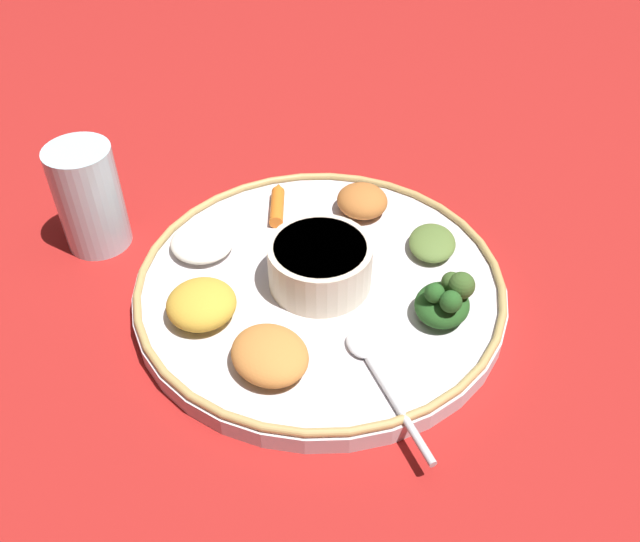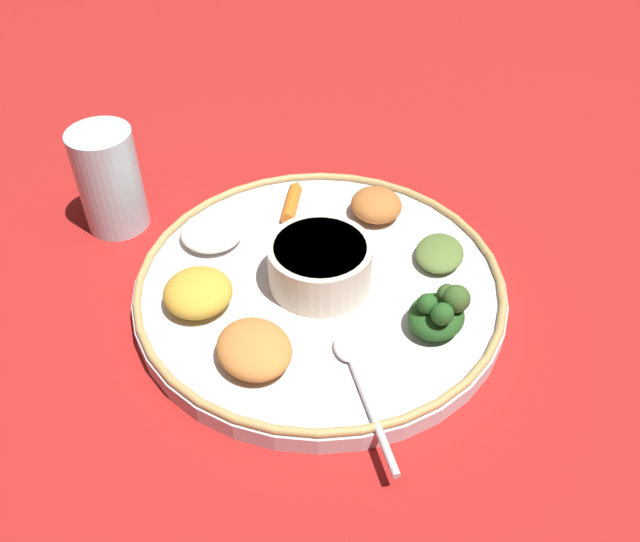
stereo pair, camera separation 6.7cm
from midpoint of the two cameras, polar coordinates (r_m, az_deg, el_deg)
name	(u,v)px [view 1 (the left image)]	position (r m, az deg, el deg)	size (l,w,h in m)	color
ground_plane	(320,296)	(0.70, -2.76, -2.19)	(2.40, 2.40, 0.00)	maroon
platter	(320,289)	(0.69, -2.79, -1.63)	(0.37, 0.37, 0.02)	silver
platter_rim	(320,280)	(0.68, -2.83, -0.87)	(0.37, 0.37, 0.01)	tan
center_bowl	(320,263)	(0.67, -2.89, 0.53)	(0.10, 0.10, 0.05)	beige
spoon	(376,371)	(0.60, 1.50, -8.49)	(0.14, 0.09, 0.01)	silver
greens_pile	(445,300)	(0.64, 7.48, -2.57)	(0.06, 0.07, 0.05)	#23511E
carrot_near_spoon	(277,203)	(0.77, -6.08, 5.53)	(0.06, 0.07, 0.02)	orange
mound_collards	(432,243)	(0.72, 6.71, 2.23)	(0.06, 0.05, 0.02)	#567033
mound_rice_white	(202,242)	(0.73, -12.43, 2.25)	(0.07, 0.07, 0.02)	silver
mound_lentil_yellow	(201,304)	(0.66, -12.79, -2.85)	(0.07, 0.07, 0.03)	gold
mound_chickpea	(362,201)	(0.76, 1.01, 5.78)	(0.06, 0.06, 0.03)	#B2662D
mound_squash	(270,355)	(0.60, -7.43, -7.12)	(0.07, 0.06, 0.03)	#C67A38
drinking_glass	(91,204)	(0.78, -20.97, 5.15)	(0.07, 0.07, 0.12)	silver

